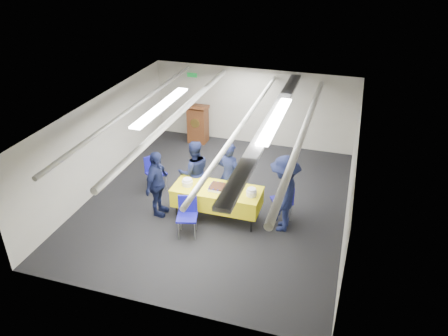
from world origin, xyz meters
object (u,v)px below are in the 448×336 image
at_px(podium, 198,123).
at_px(sailor_c, 157,184).
at_px(serving_table, 217,197).
at_px(chair_near, 187,212).
at_px(chair_left, 154,169).
at_px(sailor_a, 229,175).
at_px(sailor_b, 194,172).
at_px(sailor_d, 284,194).
at_px(chair_right, 285,197).
at_px(sheet_cake, 220,188).

distance_m(podium, sailor_c, 3.97).
xyz_separation_m(serving_table, sailor_c, (-1.33, -0.24, 0.23)).
distance_m(serving_table, chair_near, 0.83).
relative_size(chair_left, sailor_a, 0.53).
distance_m(chair_near, sailor_a, 1.39).
bearing_deg(sailor_b, sailor_c, 20.17).
bearing_deg(chair_near, sailor_b, 103.70).
distance_m(sailor_a, sailor_d, 1.44).
height_order(sailor_a, sailor_d, sailor_d).
height_order(chair_near, sailor_b, sailor_b).
bearing_deg(chair_right, podium, 135.34).
distance_m(podium, sailor_b, 3.37).
distance_m(chair_near, sailor_d, 2.07).
relative_size(sailor_c, sailor_d, 0.91).
xyz_separation_m(serving_table, sailor_a, (0.11, 0.54, 0.27)).
height_order(chair_right, sailor_d, sailor_d).
bearing_deg(sailor_b, sailor_d, 136.91).
bearing_deg(chair_near, sailor_d, 21.96).
height_order(chair_near, chair_right, same).
height_order(chair_near, sailor_a, sailor_a).
height_order(podium, chair_right, podium).
height_order(chair_left, sailor_b, sailor_b).
bearing_deg(serving_table, sailor_b, 144.73).
bearing_deg(sailor_a, podium, -42.86).
distance_m(chair_left, sailor_b, 1.23).
relative_size(chair_near, sailor_a, 0.53).
relative_size(sailor_a, sailor_d, 0.95).
distance_m(serving_table, podium, 4.12).
xyz_separation_m(serving_table, chair_near, (-0.43, -0.70, -0.03)).
bearing_deg(podium, sailor_b, -71.14).
xyz_separation_m(sheet_cake, podium, (-1.89, 3.70, -0.20)).
xyz_separation_m(chair_near, sailor_c, (-0.90, 0.47, 0.25)).
xyz_separation_m(chair_right, chair_left, (-3.35, 0.31, 0.00)).
height_order(sailor_c, sailor_d, sailor_d).
height_order(sheet_cake, podium, podium).
bearing_deg(sailor_d, chair_right, -177.35).
bearing_deg(podium, sheet_cake, -62.98).
height_order(podium, sailor_d, sailor_d).
bearing_deg(sailor_a, sheet_cake, 101.89).
xyz_separation_m(podium, sailor_c, (0.49, -3.94, 0.17)).
height_order(chair_right, sailor_b, sailor_b).
distance_m(chair_right, chair_left, 3.36).
relative_size(podium, sailor_c, 0.80).
xyz_separation_m(sailor_b, sailor_d, (2.19, -0.46, 0.08)).
distance_m(podium, chair_near, 4.62).
relative_size(podium, sailor_d, 0.72).
bearing_deg(podium, sailor_d, -48.03).
bearing_deg(podium, chair_left, -91.70).
distance_m(sailor_c, sailor_d, 2.80).
xyz_separation_m(podium, sailor_b, (1.09, -3.19, 0.17)).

